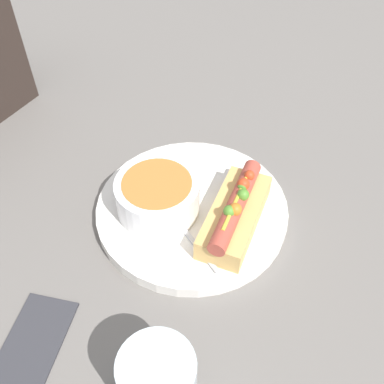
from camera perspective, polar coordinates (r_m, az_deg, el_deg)
name	(u,v)px	position (r m, az deg, el deg)	size (l,w,h in m)	color
ground_plane	(192,214)	(0.66, 0.00, -2.81)	(4.00, 4.00, 0.00)	slate
dinner_plate	(192,210)	(0.65, 0.00, -2.28)	(0.27, 0.27, 0.02)	white
hot_dog	(237,211)	(0.61, 5.70, -2.35)	(0.16, 0.08, 0.06)	#DBAD60
soup_bowl	(158,195)	(0.62, -4.38, -0.35)	(0.12, 0.12, 0.05)	white
spoon	(172,214)	(0.63, -2.54, -2.84)	(0.08, 0.14, 0.01)	#B7B7BC
drinking_glass	(158,383)	(0.49, -4.29, -23.03)	(0.08, 0.08, 0.09)	silver
napkin	(33,343)	(0.58, -19.55, -17.61)	(0.13, 0.10, 0.01)	#333338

